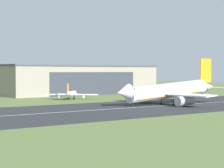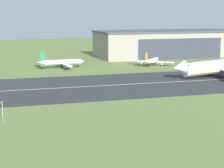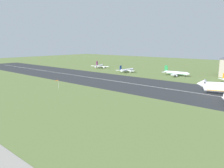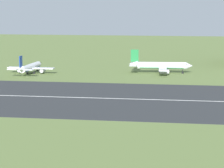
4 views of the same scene
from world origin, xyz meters
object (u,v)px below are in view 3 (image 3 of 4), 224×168
at_px(airplane_parked_east, 100,66).
at_px(windsock_pole, 56,81).
at_px(airplane_parked_west, 177,73).
at_px(airplane_parked_far_east, 127,70).

xyz_separation_m(airplane_parked_east, windsock_pole, (59.98, -102.43, 2.43)).
bearing_deg(airplane_parked_west, windsock_pole, -109.26).
relative_size(airplane_parked_far_east, windsock_pole, 4.12).
bearing_deg(airplane_parked_far_east, airplane_parked_east, 167.92).
height_order(airplane_parked_east, airplane_parked_far_east, airplane_parked_east).
relative_size(airplane_parked_east, airplane_parked_far_east, 0.99).
xyz_separation_m(airplane_parked_west, airplane_parked_east, (-95.38, 1.12, -0.22)).
bearing_deg(airplane_parked_far_east, windsock_pole, -82.14).
xyz_separation_m(airplane_parked_west, windsock_pole, (-35.40, -101.30, 2.21)).
bearing_deg(airplane_parked_east, airplane_parked_west, -0.67).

